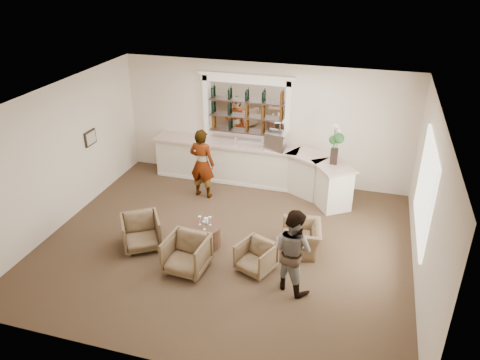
{
  "coord_description": "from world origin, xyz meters",
  "views": [
    {
      "loc": [
        2.76,
        -8.32,
        5.95
      ],
      "look_at": [
        0.06,
        0.9,
        1.17
      ],
      "focal_mm": 35.0,
      "sensor_mm": 36.0,
      "label": 1
    }
  ],
  "objects_px": {
    "cocktail_table": "(205,236)",
    "armchair_right": "(256,257)",
    "armchair_left": "(141,232)",
    "bar_counter": "(254,166)",
    "armchair_far": "(301,238)",
    "guest": "(293,250)",
    "sommelier": "(202,164)",
    "armchair_center": "(187,254)",
    "flower_vase": "(335,142)",
    "espresso_machine": "(277,141)"
  },
  "relations": [
    {
      "from": "cocktail_table",
      "to": "armchair_far",
      "type": "height_order",
      "value": "armchair_far"
    },
    {
      "from": "cocktail_table",
      "to": "guest",
      "type": "relative_size",
      "value": 0.4
    },
    {
      "from": "armchair_far",
      "to": "espresso_machine",
      "type": "xyz_separation_m",
      "value": [
        -1.18,
        2.78,
        1.07
      ]
    },
    {
      "from": "guest",
      "to": "armchair_far",
      "type": "distance_m",
      "value": 1.41
    },
    {
      "from": "cocktail_table",
      "to": "espresso_machine",
      "type": "bearing_deg",
      "value": 74.49
    },
    {
      "from": "bar_counter",
      "to": "cocktail_table",
      "type": "height_order",
      "value": "bar_counter"
    },
    {
      "from": "armchair_left",
      "to": "armchair_far",
      "type": "bearing_deg",
      "value": -19.02
    },
    {
      "from": "armchair_left",
      "to": "cocktail_table",
      "type": "bearing_deg",
      "value": -15.08
    },
    {
      "from": "bar_counter",
      "to": "cocktail_table",
      "type": "distance_m",
      "value": 3.23
    },
    {
      "from": "sommelier",
      "to": "guest",
      "type": "relative_size",
      "value": 1.09
    },
    {
      "from": "armchair_left",
      "to": "guest",
      "type": "bearing_deg",
      "value": -40.53
    },
    {
      "from": "bar_counter",
      "to": "espresso_machine",
      "type": "distance_m",
      "value": 1.02
    },
    {
      "from": "armchair_center",
      "to": "flower_vase",
      "type": "bearing_deg",
      "value": 59.4
    },
    {
      "from": "cocktail_table",
      "to": "armchair_far",
      "type": "relative_size",
      "value": 0.72
    },
    {
      "from": "armchair_right",
      "to": "flower_vase",
      "type": "height_order",
      "value": "flower_vase"
    },
    {
      "from": "bar_counter",
      "to": "armchair_center",
      "type": "distance_m",
      "value": 4.14
    },
    {
      "from": "armchair_far",
      "to": "flower_vase",
      "type": "bearing_deg",
      "value": 161.08
    },
    {
      "from": "sommelier",
      "to": "espresso_machine",
      "type": "distance_m",
      "value": 2.07
    },
    {
      "from": "armchair_left",
      "to": "sommelier",
      "type": "bearing_deg",
      "value": 46.73
    },
    {
      "from": "espresso_machine",
      "to": "flower_vase",
      "type": "bearing_deg",
      "value": -4.85
    },
    {
      "from": "espresso_machine",
      "to": "armchair_left",
      "type": "bearing_deg",
      "value": -108.25
    },
    {
      "from": "cocktail_table",
      "to": "flower_vase",
      "type": "height_order",
      "value": "flower_vase"
    },
    {
      "from": "armchair_far",
      "to": "guest",
      "type": "bearing_deg",
      "value": -8.32
    },
    {
      "from": "sommelier",
      "to": "guest",
      "type": "height_order",
      "value": "sommelier"
    },
    {
      "from": "sommelier",
      "to": "cocktail_table",
      "type": "bearing_deg",
      "value": 117.84
    },
    {
      "from": "flower_vase",
      "to": "cocktail_table",
      "type": "bearing_deg",
      "value": -132.07
    },
    {
      "from": "cocktail_table",
      "to": "armchair_right",
      "type": "relative_size",
      "value": 0.99
    },
    {
      "from": "cocktail_table",
      "to": "espresso_machine",
      "type": "relative_size",
      "value": 1.27
    },
    {
      "from": "armchair_right",
      "to": "cocktail_table",
      "type": "bearing_deg",
      "value": 179.29
    },
    {
      "from": "sommelier",
      "to": "flower_vase",
      "type": "xyz_separation_m",
      "value": [
        3.3,
        0.51,
        0.79
      ]
    },
    {
      "from": "guest",
      "to": "armchair_center",
      "type": "height_order",
      "value": "guest"
    },
    {
      "from": "bar_counter",
      "to": "armchair_center",
      "type": "relative_size",
      "value": 6.83
    },
    {
      "from": "cocktail_table",
      "to": "armchair_right",
      "type": "distance_m",
      "value": 1.41
    },
    {
      "from": "cocktail_table",
      "to": "armchair_center",
      "type": "height_order",
      "value": "armchair_center"
    },
    {
      "from": "armchair_right",
      "to": "armchair_far",
      "type": "relative_size",
      "value": 0.73
    },
    {
      "from": "guest",
      "to": "armchair_left",
      "type": "height_order",
      "value": "guest"
    },
    {
      "from": "flower_vase",
      "to": "sommelier",
      "type": "bearing_deg",
      "value": -171.24
    },
    {
      "from": "bar_counter",
      "to": "armchair_far",
      "type": "distance_m",
      "value": 3.32
    },
    {
      "from": "armchair_left",
      "to": "bar_counter",
      "type": "bearing_deg",
      "value": 33.21
    },
    {
      "from": "armchair_left",
      "to": "flower_vase",
      "type": "bearing_deg",
      "value": 6.55
    },
    {
      "from": "guest",
      "to": "armchair_far",
      "type": "relative_size",
      "value": 1.81
    },
    {
      "from": "guest",
      "to": "flower_vase",
      "type": "height_order",
      "value": "flower_vase"
    },
    {
      "from": "sommelier",
      "to": "armchair_right",
      "type": "distance_m",
      "value": 3.54
    },
    {
      "from": "guest",
      "to": "sommelier",
      "type": "bearing_deg",
      "value": -17.92
    },
    {
      "from": "armchair_left",
      "to": "armchair_far",
      "type": "distance_m",
      "value": 3.5
    },
    {
      "from": "cocktail_table",
      "to": "sommelier",
      "type": "distance_m",
      "value": 2.45
    },
    {
      "from": "sommelier",
      "to": "guest",
      "type": "bearing_deg",
      "value": 140.32
    },
    {
      "from": "sommelier",
      "to": "armchair_center",
      "type": "height_order",
      "value": "sommelier"
    },
    {
      "from": "sommelier",
      "to": "guest",
      "type": "distance_m",
      "value": 4.26
    },
    {
      "from": "bar_counter",
      "to": "armchair_left",
      "type": "xyz_separation_m",
      "value": [
        -1.59,
        -3.63,
        -0.2
      ]
    }
  ]
}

